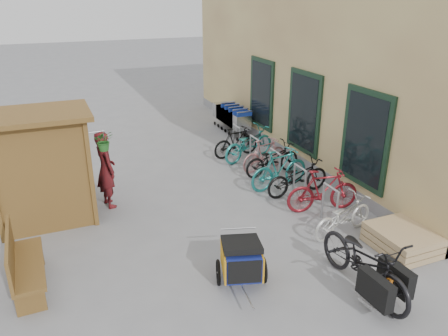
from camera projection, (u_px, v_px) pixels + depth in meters
name	position (u px, v px, depth m)	size (l,w,h in m)	color
ground	(230.00, 245.00, 8.58)	(80.00, 80.00, 0.00)	gray
building	(366.00, 31.00, 13.42)	(6.07, 13.00, 7.00)	#D3BF79
kiosk	(36.00, 153.00, 8.93)	(2.49, 1.65, 2.40)	brown
bike_rack	(275.00, 163.00, 11.25)	(0.05, 5.35, 0.86)	#A5A8AD
pallet_stack	(402.00, 240.00, 8.37)	(1.00, 1.20, 0.40)	tan
bench	(22.00, 262.00, 7.12)	(0.54, 1.65, 1.04)	brown
shopping_carts	(231.00, 116.00, 15.27)	(0.56, 2.24, 1.01)	silver
child_trailer	(241.00, 258.00, 7.34)	(0.93, 1.45, 0.84)	navy
cargo_bike	(366.00, 262.00, 7.10)	(0.77, 2.09, 1.09)	black
person_kiosk	(106.00, 169.00, 9.85)	(0.65, 0.43, 1.79)	maroon
bike_0	(343.00, 216.00, 8.83)	(0.55, 1.57, 0.83)	silver
bike_1	(323.00, 190.00, 9.74)	(0.47, 1.68, 1.01)	maroon
bike_2	(298.00, 177.00, 10.59)	(0.60, 1.73, 0.91)	black
bike_3	(280.00, 169.00, 10.90)	(0.48, 1.71, 1.03)	#1F7F7B
bike_4	(272.00, 159.00, 11.74)	(0.59, 1.68, 0.88)	black
bike_5	(264.00, 154.00, 12.04)	(0.42, 1.50, 0.90)	tan
bike_6	(249.00, 144.00, 12.78)	(0.65, 1.86, 0.98)	#1F7F7B
bike_7	(236.00, 142.00, 13.02)	(0.43, 1.52, 0.91)	black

